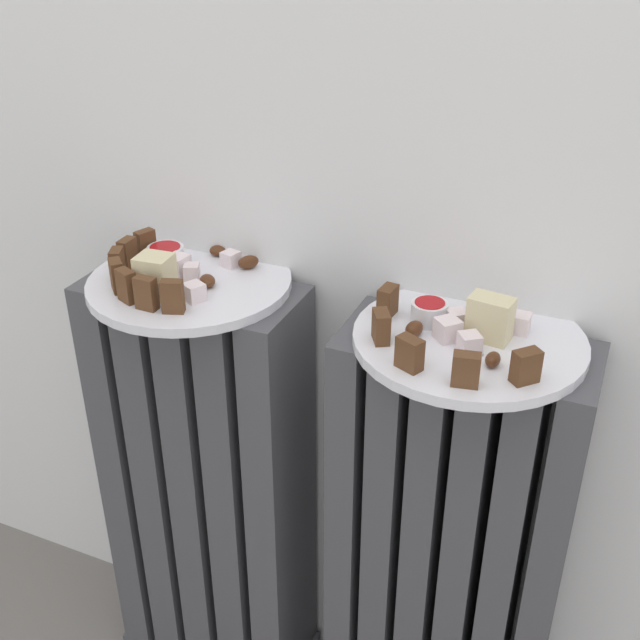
{
  "coord_description": "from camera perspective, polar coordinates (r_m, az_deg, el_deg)",
  "views": [
    {
      "loc": [
        0.32,
        -0.46,
        1.11
      ],
      "look_at": [
        0.0,
        0.28,
        0.66
      ],
      "focal_mm": 43.85,
      "sensor_mm": 36.0,
      "label": 1
    }
  ],
  "objects": [
    {
      "name": "medjool_date_left_2",
      "position": [
        1.01,
        -12.4,
        3.73
      ],
      "size": [
        0.03,
        0.02,
        0.01
      ],
      "primitive_type": "ellipsoid",
      "rotation": [
        0.0,
        0.0,
        2.98
      ],
      "color": "#4C2814",
      "rests_on": "plate_left"
    },
    {
      "name": "dark_cake_slice_left_3",
      "position": [
        0.97,
        -14.61,
        3.15
      ],
      "size": [
        0.03,
        0.03,
        0.04
      ],
      "primitive_type": "cube",
      "rotation": [
        0.0,
        0.0,
        -0.78
      ],
      "color": "#56351E",
      "rests_on": "plate_left"
    },
    {
      "name": "jam_bowl_right",
      "position": [
        0.88,
        7.98,
        0.65
      ],
      "size": [
        0.04,
        0.04,
        0.03
      ],
      "color": "white",
      "rests_on": "plate_right"
    },
    {
      "name": "dark_cake_slice_left_5",
      "position": [
        0.92,
        -12.58,
        1.91
      ],
      "size": [
        0.03,
        0.01,
        0.04
      ],
      "primitive_type": "cube",
      "rotation": [
        0.0,
        0.0,
        -0.03
      ],
      "color": "#56351E",
      "rests_on": "plate_left"
    },
    {
      "name": "dark_cake_slice_left_4",
      "position": [
        0.94,
        -13.94,
        2.43
      ],
      "size": [
        0.03,
        0.02,
        0.04
      ],
      "primitive_type": "cube",
      "rotation": [
        0.0,
        0.0,
        -0.4
      ],
      "color": "#56351E",
      "rests_on": "plate_left"
    },
    {
      "name": "dark_cake_slice_right_3",
      "position": [
        0.77,
        10.6,
        -3.58
      ],
      "size": [
        0.03,
        0.02,
        0.03
      ],
      "primitive_type": "cube",
      "rotation": [
        0.0,
        0.0,
        0.19
      ],
      "color": "#56351E",
      "rests_on": "plate_right"
    },
    {
      "name": "medjool_date_right_0",
      "position": [
        0.85,
        6.89,
        -0.65
      ],
      "size": [
        0.02,
        0.03,
        0.02
      ],
      "primitive_type": "ellipsoid",
      "rotation": [
        0.0,
        0.0,
        1.35
      ],
      "color": "#4C2814",
      "rests_on": "plate_right"
    },
    {
      "name": "dark_cake_slice_left_2",
      "position": [
        1.0,
        -14.56,
        3.95
      ],
      "size": [
        0.02,
        0.03,
        0.04
      ],
      "primitive_type": "cube",
      "rotation": [
        0.0,
        0.0,
        -1.16
      ],
      "color": "#56351E",
      "rests_on": "plate_left"
    },
    {
      "name": "dark_cake_slice_right_4",
      "position": [
        0.79,
        14.8,
        -3.3
      ],
      "size": [
        0.03,
        0.03,
        0.03
      ],
      "primitive_type": "cube",
      "rotation": [
        0.0,
        0.0,
        0.81
      ],
      "color": "#56351E",
      "rests_on": "plate_right"
    },
    {
      "name": "dark_cake_slice_left_0",
      "position": [
        1.04,
        -12.61,
        5.37
      ],
      "size": [
        0.02,
        0.03,
        0.04
      ],
      "primitive_type": "cube",
      "rotation": [
        0.0,
        0.0,
        -1.91
      ],
      "color": "#56351E",
      "rests_on": "plate_left"
    },
    {
      "name": "medjool_date_left_1",
      "position": [
        1.0,
        -5.25,
        4.22
      ],
      "size": [
        0.03,
        0.03,
        0.02
      ],
      "primitive_type": "ellipsoid",
      "rotation": [
        0.0,
        0.0,
        0.86
      ],
      "color": "#4C2814",
      "rests_on": "plate_left"
    },
    {
      "name": "dark_cake_slice_right_2",
      "position": [
        0.79,
        6.55,
        -2.44
      ],
      "size": [
        0.03,
        0.03,
        0.03
      ],
      "primitive_type": "cube",
      "rotation": [
        0.0,
        0.0,
        -0.43
      ],
      "color": "#56351E",
      "rests_on": "plate_right"
    },
    {
      "name": "dark_cake_slice_left_6",
      "position": [
        0.9,
        -10.72,
        1.69
      ],
      "size": [
        0.03,
        0.02,
        0.04
      ],
      "primitive_type": "cube",
      "rotation": [
        0.0,
        0.0,
        0.35
      ],
      "color": "#56351E",
      "rests_on": "plate_left"
    },
    {
      "name": "medjool_date_left_3",
      "position": [
        0.96,
        -8.22,
        2.85
      ],
      "size": [
        0.03,
        0.03,
        0.01
      ],
      "primitive_type": "ellipsoid",
      "rotation": [
        0.0,
        0.0,
        2.29
      ],
      "color": "#4C2814",
      "rests_on": "plate_left"
    },
    {
      "name": "plate_right",
      "position": [
        0.87,
        10.81,
        -1.45
      ],
      "size": [
        0.25,
        0.25,
        0.01
      ],
      "primitive_type": "cylinder",
      "color": "white",
      "rests_on": "radiator_right"
    },
    {
      "name": "dark_cake_slice_left_1",
      "position": [
        1.02,
        -13.85,
        4.72
      ],
      "size": [
        0.01,
        0.03,
        0.04
      ],
      "primitive_type": "cube",
      "rotation": [
        0.0,
        0.0,
        -1.53
      ],
      "color": "#56351E",
      "rests_on": "plate_left"
    },
    {
      "name": "dark_cake_slice_right_0",
      "position": [
        0.89,
        4.96,
        1.39
      ],
      "size": [
        0.02,
        0.03,
        0.03
      ],
      "primitive_type": "cube",
      "rotation": [
        0.0,
        0.0,
        -1.66
      ],
      "color": "#56351E",
      "rests_on": "plate_right"
    },
    {
      "name": "turkish_delight_right_1",
      "position": [
        0.83,
        10.85,
        -1.67
      ],
      "size": [
        0.03,
        0.03,
        0.02
      ],
      "primitive_type": "cube",
      "rotation": [
        0.0,
        0.0,
        0.63
      ],
      "color": "white",
      "rests_on": "plate_right"
    },
    {
      "name": "plate_left",
      "position": [
        0.99,
        -9.48,
        2.69
      ],
      "size": [
        0.25,
        0.25,
        0.01
      ],
      "primitive_type": "cylinder",
      "color": "white",
      "rests_on": "radiator_left"
    },
    {
      "name": "turkish_delight_left_2",
      "position": [
        1.0,
        -10.34,
        3.97
      ],
      "size": [
        0.03,
        0.03,
        0.03
      ],
      "primitive_type": "cube",
      "rotation": [
        0.0,
        0.0,
        1.44
      ],
      "color": "white",
      "rests_on": "plate_left"
    },
    {
      "name": "turkish_delight_right_0",
      "position": [
        0.87,
        9.94,
        0.05
      ],
      "size": [
        0.03,
        0.03,
        0.02
      ],
      "primitive_type": "cube",
      "rotation": [
        0.0,
        0.0,
        0.69
      ],
      "color": "white",
      "rests_on": "plate_right"
    },
    {
      "name": "radiator_right",
      "position": [
        1.08,
        9.06,
        -17.43
      ],
      "size": [
        0.3,
        0.13,
        0.67
      ],
      "color": "#47474C",
      "rests_on": "ground_plane"
    },
    {
      "name": "turkish_delight_right_2",
      "position": [
        0.88,
        14.36,
        -0.22
      ],
      "size": [
        0.02,
        0.02,
        0.02
      ],
      "primitive_type": "cube",
      "rotation": [
        0.0,
        0.0,
        0.0
      ],
      "color": "white",
      "rests_on": "plate_right"
    },
    {
      "name": "marble_cake_slice_right_0",
      "position": [
        0.85,
        12.29,
        0.11
      ],
      "size": [
        0.05,
        0.04,
        0.05
      ],
      "primitive_type": "cube",
      "rotation": [
        0.0,
        0.0,
        -0.14
      ],
      "color": "beige",
      "rests_on": "plate_right"
    },
    {
      "name": "jam_bowl_left",
      "position": [
        1.02,
        -11.19,
        4.71
      ],
      "size": [
        0.05,
        0.05,
        0.03
      ],
      "color": "white",
      "rests_on": "plate_left"
    },
    {
      "name": "fork",
      "position": [
        0.88,
        11.36,
        -0.61
      ],
      "size": [
        0.04,
        0.1,
        0.0
      ],
      "color": "silver",
      "rests_on": "plate_right"
    },
    {
      "name": "turkish_delight_left_0",
      "position": [
        0.98,
        -9.35,
        3.51
      ],
      "size": [
        0.03,
        0.03,
        0.02
      ],
      "primitive_type": "cube",
      "rotation": [
        0.0,
        0.0,
        0.42
      ],
      "color": "white",
      "rests_on": "plate_left"
    },
    {
      "name": "turkish_delight_right_3",
      "position": [
        0.85,
        9.29,
        -0.68
      ],
      "size": [
        0.03,
        0.03,
        0.02
      ],
      "primitive_type": "cube",
      "rotation": [
        0.0,
        0.0,
        0.83
      ],
      "color": "white",
      "rests_on": "plate_right"
    },
    {
      "name": "marble_cake_slice_left_0",
      "position": [
        0.94,
        -11.92,
        3.18
      ],
      "size": [
        0.04,
        0.04,
        0.05
      ],
      "primitive_type": "cube",
      "rotation": [
        0.0,
        0.0,
        0.08
      ],
      "color": "beige",
      "rests_on": "plate_left"
    },
    {
      "name": "medjool_date_right_1",
      "position": [
        0.81,
        12.5,
        -2.83
      ],
      "size": [
        0.02,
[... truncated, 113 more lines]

